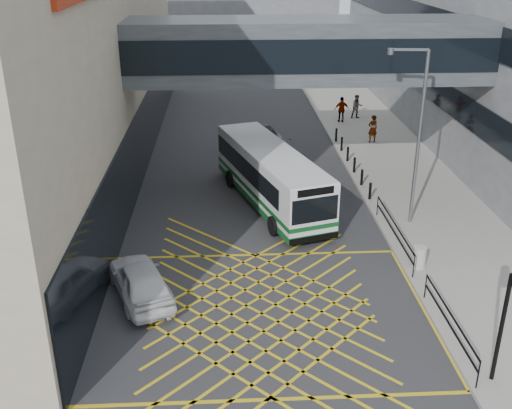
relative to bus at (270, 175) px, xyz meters
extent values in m
plane|color=#333335|center=(-1.04, -10.08, -1.57)|extent=(120.00, 120.00, 0.00)
cube|color=black|center=(-7.00, 5.92, 0.43)|extent=(0.10, 41.50, 4.00)
cube|color=black|center=(10.92, 13.92, 2.43)|extent=(0.10, 43.50, 1.60)
cube|color=black|center=(10.92, 13.92, 6.43)|extent=(0.10, 43.50, 1.60)
cube|color=#41464C|center=(1.96, 1.92, 5.93)|extent=(20.00, 4.00, 3.00)
cube|color=black|center=(1.96, -0.10, 5.93)|extent=(19.50, 0.06, 1.60)
cube|color=black|center=(1.96, 3.94, 5.93)|extent=(19.50, 0.06, 1.60)
cube|color=gray|center=(7.96, 4.92, -1.49)|extent=(6.00, 54.00, 0.16)
cube|color=gold|center=(-1.04, -10.08, -1.57)|extent=(12.00, 9.00, 0.01)
cube|color=silver|center=(0.03, -0.10, 0.03)|extent=(5.32, 10.61, 2.55)
cube|color=#0E481C|center=(0.03, -0.10, -1.08)|extent=(5.37, 10.66, 0.32)
cube|color=#0E481C|center=(0.03, -0.10, -0.58)|extent=(5.39, 10.67, 0.21)
cube|color=black|center=(-0.14, 0.44, 0.36)|extent=(4.99, 9.37, 0.99)
cube|color=black|center=(1.56, -5.04, 0.27)|extent=(2.10, 0.71, 1.13)
cube|color=black|center=(1.57, -5.06, 1.12)|extent=(1.64, 0.56, 0.33)
cube|color=silver|center=(0.03, -0.10, 1.32)|extent=(5.28, 10.52, 0.09)
cube|color=black|center=(1.57, -5.06, -1.10)|extent=(2.28, 0.79, 0.28)
cube|color=black|center=(-1.50, 4.85, -1.10)|extent=(2.28, 0.79, 0.28)
cylinder|color=black|center=(-0.10, -3.70, -1.10)|extent=(0.53, 0.98, 0.94)
cylinder|color=black|center=(2.17, -3.00, -1.10)|extent=(0.53, 0.98, 0.94)
cylinder|color=black|center=(-2.00, 2.43, -1.10)|extent=(0.53, 0.98, 0.94)
cylinder|color=black|center=(0.27, 3.13, -1.10)|extent=(0.53, 0.98, 0.94)
imported|color=white|center=(-5.54, -8.74, -0.81)|extent=(3.56, 5.17, 1.52)
imported|color=black|center=(-0.32, 9.29, -0.78)|extent=(3.65, 5.43, 1.58)
imported|color=#A1A2A9|center=(0.36, 9.08, -0.88)|extent=(3.34, 4.84, 1.39)
cylinder|color=black|center=(5.75, -14.19, 0.42)|extent=(0.17, 0.17, 3.68)
cylinder|color=slate|center=(6.51, -2.91, 2.63)|extent=(0.18, 0.18, 8.08)
cube|color=slate|center=(5.70, -2.84, 6.67)|extent=(1.62, 0.24, 0.10)
cylinder|color=slate|center=(4.90, -2.77, 6.59)|extent=(0.31, 0.31, 0.25)
cylinder|color=#ADA89E|center=(5.59, -7.28, -0.95)|extent=(0.53, 0.53, 0.92)
cube|color=black|center=(5.11, -12.08, -0.46)|extent=(0.05, 5.00, 0.05)
cube|color=black|center=(5.11, -12.08, -0.86)|extent=(0.05, 5.00, 0.05)
cube|color=black|center=(5.11, -5.08, -0.46)|extent=(0.05, 6.00, 0.05)
cube|color=black|center=(5.11, -5.08, -0.86)|extent=(0.05, 6.00, 0.05)
cylinder|color=black|center=(5.11, -14.58, -0.91)|extent=(0.04, 0.04, 1.00)
cylinder|color=black|center=(5.11, -9.58, -0.91)|extent=(0.04, 0.04, 1.00)
cylinder|color=black|center=(5.11, -8.08, -0.91)|extent=(0.04, 0.04, 1.00)
cylinder|color=black|center=(5.11, -2.08, -0.91)|extent=(0.04, 0.04, 1.00)
cylinder|color=black|center=(5.21, -0.08, -0.96)|extent=(0.14, 0.14, 0.90)
cylinder|color=black|center=(5.21, 1.92, -0.96)|extent=(0.14, 0.14, 0.90)
cylinder|color=black|center=(5.21, 3.92, -0.96)|extent=(0.14, 0.14, 0.90)
cylinder|color=black|center=(5.21, 5.92, -0.96)|extent=(0.14, 0.14, 0.90)
cylinder|color=black|center=(5.21, 7.92, -0.96)|extent=(0.14, 0.14, 0.90)
cylinder|color=black|center=(5.21, 9.92, -0.96)|extent=(0.14, 0.14, 0.90)
imported|color=gray|center=(7.59, 9.63, -0.50)|extent=(0.83, 0.68, 1.83)
imported|color=gray|center=(7.80, 15.71, -0.53)|extent=(0.89, 0.55, 1.76)
imported|color=gray|center=(6.44, 14.68, -0.48)|extent=(1.11, 0.54, 1.87)
camera|label=1|loc=(-2.22, -28.43, 10.77)|focal=42.00mm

